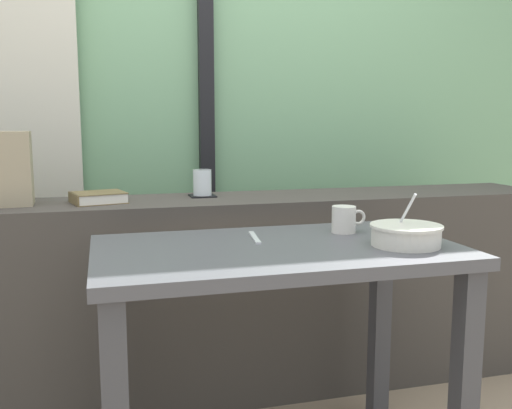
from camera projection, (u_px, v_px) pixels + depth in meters
outdoor_backdrop at (188, 55)px, 2.73m from camera, size 4.80×0.08×2.80m
curtain_left_panel at (12, 82)px, 2.45m from camera, size 0.56×0.06×2.50m
window_divider_post at (206, 76)px, 2.69m from camera, size 0.07×0.05×2.60m
dark_console_ledge at (217, 296)px, 2.24m from camera, size 2.80×0.39×0.79m
breakfast_table at (277, 291)px, 1.62m from camera, size 1.03×0.59×0.73m
coaster_square at (202, 196)px, 2.23m from camera, size 0.10×0.10×0.00m
juice_glass at (202, 183)px, 2.22m from camera, size 0.07×0.07×0.10m
closed_book at (98, 197)px, 2.05m from camera, size 0.22×0.20×0.04m
soup_bowl at (406, 235)px, 1.59m from camera, size 0.20×0.20×0.15m
fork_utensil at (255, 237)px, 1.70m from camera, size 0.04×0.17×0.01m
ceramic_mug at (344, 219)px, 1.78m from camera, size 0.11×0.08×0.08m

